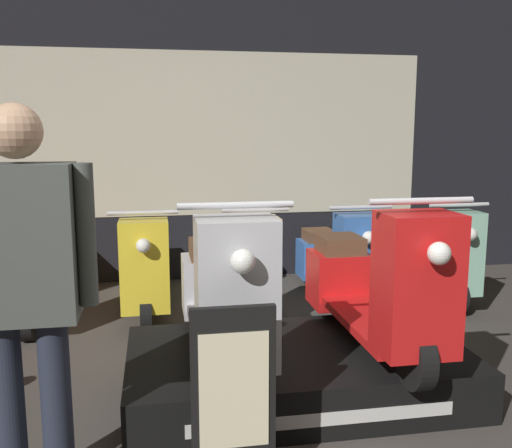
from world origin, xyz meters
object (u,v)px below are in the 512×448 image
at_px(scooter_display_left, 223,294).
at_px(price_sign_board, 234,402).
at_px(scooter_backrow_0, 41,274).
at_px(person_left_browsing, 24,275).
at_px(scooter_display_right, 375,287).
at_px(scooter_backrow_4, 426,258).
at_px(scooter_backrow_3, 338,261).
at_px(scooter_backrow_1, 146,269).
at_px(scooter_backrow_2, 245,265).

xyz_separation_m(scooter_display_left, price_sign_board, (-0.06, -0.84, -0.23)).
relative_size(scooter_backrow_0, person_left_browsing, 0.98).
bearing_deg(scooter_display_right, scooter_display_left, 180.00).
relative_size(scooter_backrow_0, scooter_backrow_4, 1.00).
bearing_deg(scooter_backrow_3, price_sign_board, -116.73).
distance_m(scooter_backrow_1, person_left_browsing, 2.69).
relative_size(scooter_display_left, scooter_display_right, 1.00).
distance_m(scooter_backrow_3, person_left_browsing, 3.46).
relative_size(scooter_display_left, person_left_browsing, 0.98).
bearing_deg(scooter_backrow_1, scooter_backrow_4, 0.00).
bearing_deg(price_sign_board, person_left_browsing, 171.51).
relative_size(scooter_display_left, scooter_backrow_3, 1.00).
distance_m(scooter_backrow_1, scooter_backrow_4, 2.65).
bearing_deg(person_left_browsing, scooter_display_right, 21.48).
distance_m(scooter_backrow_3, scooter_backrow_4, 0.88).
bearing_deg(scooter_backrow_4, scooter_backrow_1, 180.00).
bearing_deg(scooter_backrow_3, person_left_browsing, -130.63).
xyz_separation_m(scooter_backrow_3, scooter_backrow_4, (0.88, 0.00, 0.00)).
distance_m(person_left_browsing, price_sign_board, 1.03).
relative_size(scooter_display_left, price_sign_board, 1.92).
height_order(scooter_backrow_1, scooter_backrow_4, same).
bearing_deg(scooter_backrow_2, person_left_browsing, -117.27).
height_order(scooter_backrow_3, person_left_browsing, person_left_browsing).
bearing_deg(scooter_display_right, price_sign_board, -139.03).
xyz_separation_m(scooter_display_right, price_sign_board, (-0.97, -0.84, -0.23)).
height_order(scooter_display_right, scooter_backrow_4, scooter_display_right).
height_order(scooter_display_right, scooter_backrow_0, scooter_display_right).
height_order(scooter_display_right, price_sign_board, scooter_display_right).
height_order(scooter_display_right, scooter_backrow_2, scooter_display_right).
xyz_separation_m(scooter_display_left, scooter_display_right, (0.92, 0.00, 0.00)).
bearing_deg(scooter_backrow_0, scooter_display_left, -54.15).
bearing_deg(scooter_backrow_3, scooter_backrow_4, 0.00).
bearing_deg(scooter_backrow_0, scooter_display_right, -39.48).
relative_size(scooter_backrow_2, price_sign_board, 1.92).
xyz_separation_m(scooter_display_right, scooter_backrow_4, (1.28, 1.86, -0.29)).
height_order(scooter_backrow_2, scooter_backrow_3, same).
bearing_deg(scooter_display_right, scooter_backrow_0, 140.52).
relative_size(scooter_display_left, scooter_backrow_2, 1.00).
bearing_deg(person_left_browsing, scooter_display_left, 38.33).
height_order(scooter_display_left, scooter_backrow_2, scooter_display_left).
xyz_separation_m(scooter_display_left, scooter_backrow_3, (1.31, 1.86, -0.29)).
distance_m(scooter_backrow_2, price_sign_board, 2.75).
relative_size(person_left_browsing, price_sign_board, 1.97).
bearing_deg(scooter_display_right, scooter_backrow_2, 104.82).
bearing_deg(person_left_browsing, scooter_backrow_0, 99.66).
relative_size(scooter_backrow_1, price_sign_board, 1.92).
xyz_separation_m(scooter_backrow_2, scooter_backrow_4, (1.77, 0.00, 0.00)).
xyz_separation_m(scooter_backrow_3, person_left_browsing, (-2.21, -2.58, 0.63)).
height_order(scooter_display_right, person_left_browsing, person_left_browsing).
height_order(scooter_display_left, scooter_backrow_0, scooter_display_left).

